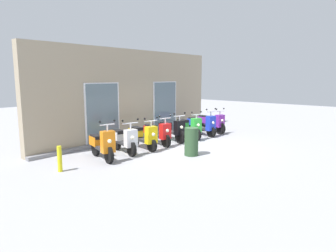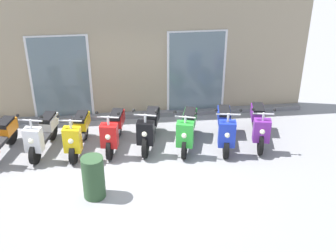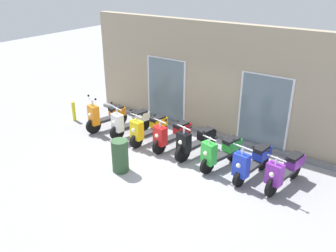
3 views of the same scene
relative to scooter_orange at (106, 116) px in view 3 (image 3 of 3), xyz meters
The scene contains 12 objects.
ground_plane 3.24m from the scooter_orange, 17.25° to the right, with size 40.00×40.00×0.00m, color #939399.
storefront_facade 3.77m from the scooter_orange, 30.68° to the left, with size 9.30×0.50×3.59m.
scooter_orange is the anchor object (origin of this frame).
scooter_white 0.97m from the scooter_orange, ahead, with size 0.73×1.54×1.20m.
scooter_yellow 1.78m from the scooter_orange, ahead, with size 0.63×1.50×1.18m.
scooter_red 2.60m from the scooter_orange, ahead, with size 0.65×1.54×1.18m.
scooter_black 3.44m from the scooter_orange, ahead, with size 0.71×1.59×1.19m.
scooter_green 4.32m from the scooter_orange, ahead, with size 0.72×1.51×1.17m.
scooter_blue 5.22m from the scooter_orange, ahead, with size 0.65×1.59×1.22m.
scooter_purple 6.06m from the scooter_orange, ahead, with size 0.65×1.65×1.16m.
trash_bin 2.81m from the scooter_orange, 38.63° to the right, with size 0.44×0.44×0.90m, color #2D4C2D.
curb_bollard 1.48m from the scooter_orange, behind, with size 0.12×0.12×0.70m, color yellow.
Camera 3 is at (4.87, -6.87, 5.05)m, focal length 37.76 mm.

